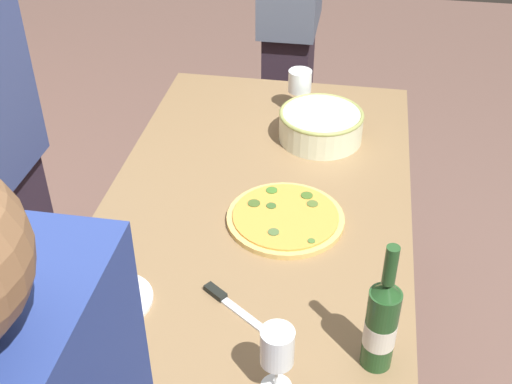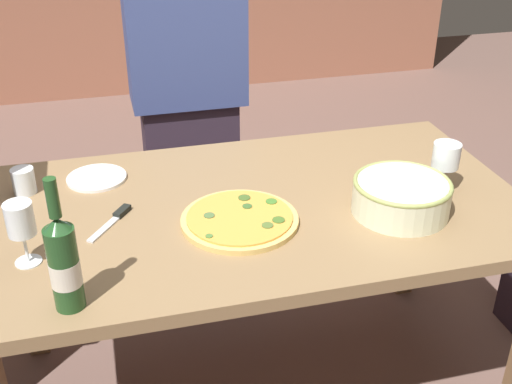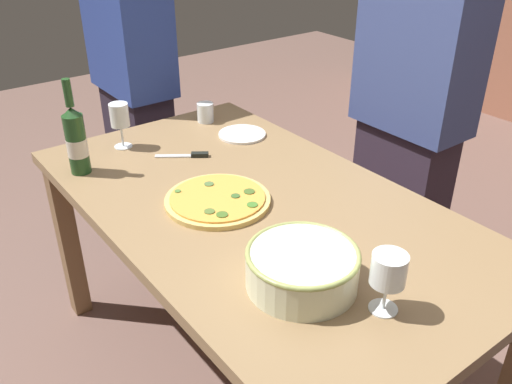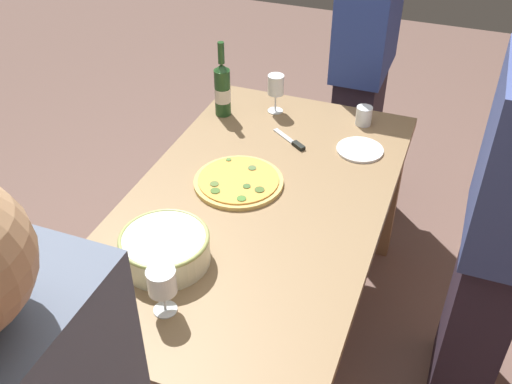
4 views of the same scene
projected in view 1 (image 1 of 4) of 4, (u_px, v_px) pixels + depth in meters
name	position (u px, v px, depth m)	size (l,w,h in m)	color
ground_plane	(256.00, 368.00, 2.37)	(8.00, 8.00, 0.00)	brown
dining_table	(256.00, 227.00, 1.98)	(1.60, 0.90, 0.75)	olive
pizza	(285.00, 218.00, 1.85)	(0.33, 0.33, 0.02)	#DDB763
serving_bowl	(321.00, 124.00, 2.18)	(0.28, 0.28, 0.10)	beige
wine_bottle	(381.00, 323.00, 1.38)	(0.07, 0.07, 0.33)	#214A21
wine_glass_near_pizza	(277.00, 349.00, 1.32)	(0.07, 0.07, 0.17)	white
wine_glass_by_bottle	(300.00, 82.00, 2.31)	(0.08, 0.08, 0.15)	white
cup_amber	(94.00, 361.00, 1.40)	(0.07, 0.07, 0.08)	white
side_plate	(115.00, 300.00, 1.60)	(0.19, 0.19, 0.01)	white
pizza_knife	(226.00, 301.00, 1.59)	(0.13, 0.17, 0.02)	silver
person_guest_left	(290.00, 19.00, 2.84)	(0.40, 0.24, 1.66)	#2A1F2B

